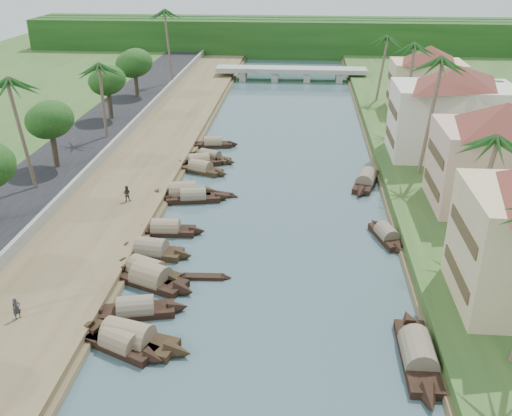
{
  "coord_description": "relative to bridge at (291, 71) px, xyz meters",
  "views": [
    {
      "loc": [
        2.21,
        -35.88,
        23.18
      ],
      "look_at": [
        -1.52,
        9.84,
        2.0
      ],
      "focal_mm": 40.0,
      "sensor_mm": 36.0,
      "label": 1
    }
  ],
  "objects": [
    {
      "name": "ground",
      "position": [
        -0.0,
        -72.0,
        -1.72
      ],
      "size": [
        220.0,
        220.0,
        0.0
      ],
      "primitive_type": "plane",
      "color": "#3A5157",
      "rests_on": "ground"
    },
    {
      "name": "left_bank",
      "position": [
        -16.0,
        -52.0,
        -1.32
      ],
      "size": [
        10.0,
        180.0,
        0.8
      ],
      "primitive_type": "cube",
      "color": "brown",
      "rests_on": "ground"
    },
    {
      "name": "right_bank",
      "position": [
        19.0,
        -52.0,
        -1.12
      ],
      "size": [
        16.0,
        180.0,
        1.2
      ],
      "primitive_type": "cube",
      "color": "#294D1F",
      "rests_on": "ground"
    },
    {
      "name": "road",
      "position": [
        -24.5,
        -52.0,
        -1.02
      ],
      "size": [
        8.0,
        180.0,
        1.4
      ],
      "primitive_type": "cube",
      "color": "black",
      "rests_on": "ground"
    },
    {
      "name": "retaining_wall",
      "position": [
        -20.2,
        -52.0,
        -0.37
      ],
      "size": [
        0.4,
        180.0,
        1.1
      ],
      "primitive_type": "cube",
      "color": "gray",
      "rests_on": "left_bank"
    },
    {
      "name": "treeline",
      "position": [
        -0.0,
        28.0,
        2.28
      ],
      "size": [
        120.0,
        14.0,
        8.0
      ],
      "color": "#13380F",
      "rests_on": "ground"
    },
    {
      "name": "bridge",
      "position": [
        0.0,
        0.0,
        0.0
      ],
      "size": [
        28.0,
        4.0,
        2.4
      ],
      "color": "gray",
      "rests_on": "ground"
    },
    {
      "name": "building_mid",
      "position": [
        19.99,
        -58.0,
        4.41
      ],
      "size": [
        14.11,
        14.11,
        9.7
      ],
      "color": "tan",
      "rests_on": "right_bank"
    },
    {
      "name": "building_far",
      "position": [
        18.99,
        -44.0,
        4.66
      ],
      "size": [
        15.59,
        15.59,
        10.2
      ],
      "color": "beige",
      "rests_on": "right_bank"
    },
    {
      "name": "building_distant",
      "position": [
        19.99,
        -24.0,
        4.16
      ],
      "size": [
        12.62,
        12.62,
        9.2
      ],
      "color": "#CAB687",
      "rests_on": "right_bank"
    },
    {
      "name": "sampan_1",
      "position": [
        -8.59,
        -79.74,
        -1.31
      ],
      "size": [
        6.77,
        4.23,
        2.04
      ],
      "rotation": [
        0.0,
        0.0,
        -0.43
      ],
      "color": "black",
      "rests_on": "ground"
    },
    {
      "name": "sampan_2",
      "position": [
        -8.3,
        -79.19,
        -1.3
      ],
      "size": [
        9.24,
        4.08,
        2.37
      ],
      "rotation": [
        0.0,
        0.0,
        -0.26
      ],
      "color": "black",
      "rests_on": "ground"
    },
    {
      "name": "sampan_3",
      "position": [
        -8.68,
        -76.06,
        -1.31
      ],
      "size": [
        7.51,
        3.14,
        2.01
      ],
      "rotation": [
        0.0,
        0.0,
        0.23
      ],
      "color": "black",
      "rests_on": "ground"
    },
    {
      "name": "sampan_4",
      "position": [
        -9.25,
        -70.98,
        -1.31
      ],
      "size": [
        7.62,
        4.66,
        2.17
      ],
      "rotation": [
        0.0,
        0.0,
        -0.43
      ],
      "color": "black",
      "rests_on": "ground"
    },
    {
      "name": "sampan_5",
      "position": [
        -8.6,
        -72.06,
        -1.3
      ],
      "size": [
        7.88,
        4.84,
        2.45
      ],
      "rotation": [
        0.0,
        0.0,
        -0.41
      ],
      "color": "black",
      "rests_on": "ground"
    },
    {
      "name": "sampan_6",
      "position": [
        -9.67,
        -67.77,
        -1.31
      ],
      "size": [
        7.31,
        2.58,
        2.15
      ],
      "rotation": [
        0.0,
        0.0,
        -0.13
      ],
      "color": "black",
      "rests_on": "ground"
    },
    {
      "name": "sampan_7",
      "position": [
        -9.35,
        -63.9,
        -1.31
      ],
      "size": [
        7.19,
        1.82,
        1.94
      ],
      "rotation": [
        0.0,
        0.0,
        0.04
      ],
      "color": "black",
      "rests_on": "ground"
    },
    {
      "name": "sampan_8",
      "position": [
        -9.49,
        -55.84,
        -1.3
      ],
      "size": [
        8.1,
        3.47,
        2.41
      ],
      "rotation": [
        0.0,
        0.0,
        0.21
      ],
      "color": "black",
      "rests_on": "ground"
    },
    {
      "name": "sampan_9",
      "position": [
        -8.2,
        -56.76,
        -1.32
      ],
      "size": [
        7.54,
        2.76,
        1.92
      ],
      "rotation": [
        0.0,
        0.0,
        0.19
      ],
      "color": "black",
      "rests_on": "ground"
    },
    {
      "name": "sampan_10",
      "position": [
        -8.86,
        -48.8,
        -1.31
      ],
      "size": [
        7.08,
        4.01,
        1.98
      ],
      "rotation": [
        0.0,
        0.0,
        -0.38
      ],
      "color": "black",
      "rests_on": "ground"
    },
    {
      "name": "sampan_11",
      "position": [
        -9.43,
        -46.68,
        -1.31
      ],
      "size": [
        7.13,
        3.85,
        2.05
      ],
      "rotation": [
        0.0,
        0.0,
        0.35
      ],
      "color": "black",
      "rests_on": "ground"
    },
    {
      "name": "sampan_12",
      "position": [
        -8.41,
        -44.82,
        -1.32
      ],
      "size": [
        7.02,
        4.15,
        1.77
      ],
      "rotation": [
        0.0,
        0.0,
        -0.43
      ],
      "color": "black",
      "rests_on": "ground"
    },
    {
      "name": "sampan_13",
      "position": [
        -8.76,
        -39.86,
        -1.32
      ],
      "size": [
        6.65,
        2.07,
        1.85
      ],
      "rotation": [
        0.0,
        0.0,
        0.11
      ],
      "color": "black",
      "rests_on": "ground"
    },
    {
      "name": "sampan_14",
      "position": [
        9.81,
        -79.32,
        -1.3
      ],
      "size": [
        2.04,
        9.59,
        2.3
      ],
      "rotation": [
        0.0,
        0.0,
        1.57
      ],
      "color": "black",
      "rests_on": "ground"
    },
    {
      "name": "sampan_15",
      "position": [
        9.91,
        -63.43,
        -1.32
      ],
      "size": [
        3.22,
        6.66,
        1.82
      ],
      "rotation": [
        0.0,
        0.0,
        1.87
      ],
      "color": "black",
      "rests_on": "ground"
    },
    {
      "name": "sampan_16",
      "position": [
        9.32,
        -50.83,
        -1.31
      ],
      "size": [
        3.89,
        9.01,
        2.17
      ],
      "rotation": [
        0.0,
        0.0,
        1.31
      ],
      "color": "black",
      "rests_on": "ground"
    },
    {
      "name": "canoe_1",
      "position": [
        -4.83,
        -70.98,
        -1.62
      ],
      "size": [
        4.45,
        0.93,
        0.71
      ],
      "rotation": [
        0.0,
        0.0,
        0.05
      ],
      "color": "black",
      "rests_on": "ground"
    },
    {
      "name": "canoe_2",
      "position": [
        -6.39,
        -54.79,
        -1.62
      ],
      "size": [
        5.43,
        2.35,
        0.79
      ],
      "rotation": [
        0.0,
        0.0,
        -0.3
      ],
      "color": "black",
      "rests_on": "ground"
    },
    {
      "name": "palm_1",
      "position": [
        16.0,
        -66.25,
        8.31
      ],
      "size": [
        3.2,
        3.2,
        10.57
      ],
      "color": "#745F4D",
      "rests_on": "ground"
    },
    {
      "name": "palm_2",
      "position": [
        15.0,
        -50.37,
        11.11
      ],
      "size": [
        3.2,
        3.2,
        13.49
      ],
      "color": "#745F4D",
      "rests_on": "ground"
    },
    {
      "name": "palm_3",
      "position": [
        16.0,
        -33.28,
        9.91
      ],
      "size": [
        3.2,
        3.2,
        12.25
      ],
      "color": "#745F4D",
      "rests_on": "ground"
    },
    {
      "name": "palm_5",
      "position": [
        -24.0,
        -57.68,
        10.0
      ],
      "size": [
        3.2,
        3.2,
        12.12
      ],
      "color": "#745F4D",
      "rests_on": "ground"
    },
    {
      "name": "palm_6",
      "position": [
        -22.0,
        -41.12,
        8.33
      ],
      "size": [
        3.2,
        3.2,
        10.4
      ],
      "color": "#745F4D",
      "rests_on": "ground"
    },
    {
      "name": "palm_7",
      "position": [
        14.0,
        -18.75,
        8.82
      ],
      "size": [
        3.2,
        3.2,
        11.11
      ],
      "color": "#745F4D",
      "rests_on": "ground"
    },
    {
      "name": "palm_8",
      "position": [
        -20.5,
        -10.01,
        11.29
      ],
      "size": [
        3.2,
        3.2,
        13.48
      ],
      "color": "#745F4D",
      "rests_on": "ground"
    },
    {
      "name": "tree_3",
      "position": [
        -24.0,
        -51.85,
        4.78
      ],
      "size": [
        4.58,
        4.58,
        7.08
      ],
      "color": "#463728",
      "rests_on": "ground"
    },
    {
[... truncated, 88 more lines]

